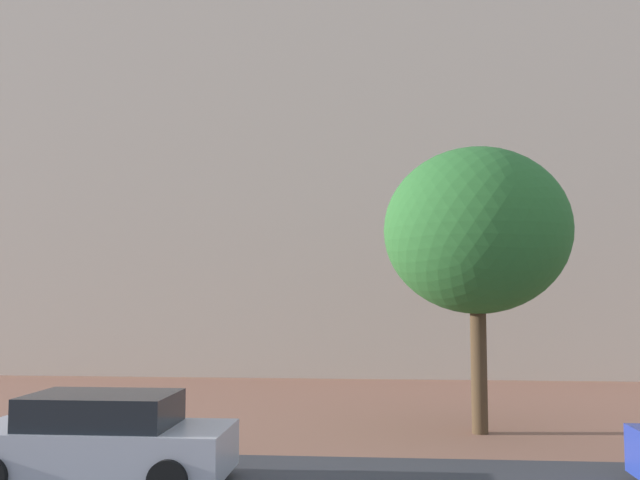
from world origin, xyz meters
The scene contains 4 objects.
ground_plane centered at (0.00, 10.00, 0.00)m, with size 120.00×120.00×0.00m, color #93604C.
landmark_building centered at (-0.76, 31.24, 10.69)m, with size 30.07×14.65×38.38m.
car_silver centered at (-3.48, 8.88, 0.72)m, with size 4.39×2.05×1.50m.
tree_curb_far centered at (3.56, 13.79, 4.70)m, with size 4.38×4.38×6.69m.
Camera 1 is at (1.23, -2.82, 3.16)m, focal length 39.03 mm.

